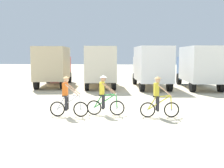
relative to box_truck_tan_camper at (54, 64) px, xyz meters
name	(u,v)px	position (x,y,z in m)	size (l,w,h in m)	color
ground_plane	(103,120)	(5.57, -12.05, -1.87)	(120.00, 120.00, 0.00)	beige
box_truck_tan_camper	(54,64)	(0.00, 0.00, 0.00)	(3.14, 6.98, 3.35)	#CCB78E
box_truck_cream_rv	(100,65)	(4.02, -0.37, 0.00)	(3.27, 7.01, 3.35)	beige
box_truck_avon_van	(151,65)	(8.28, -0.71, 0.00)	(3.03, 6.95, 3.35)	white
box_truck_white_box	(199,65)	(12.10, -0.67, 0.00)	(2.62, 6.83, 3.35)	white
cyclist_orange_shirt	(68,98)	(3.97, -11.59, -1.03)	(1.73, 0.52, 1.82)	black
cyclist_cowboy_hat	(104,97)	(5.55, -11.16, -1.03)	(1.73, 0.52, 1.82)	black
cyclist_near_camera	(158,98)	(7.96, -11.44, -1.03)	(1.73, 0.52, 1.82)	black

